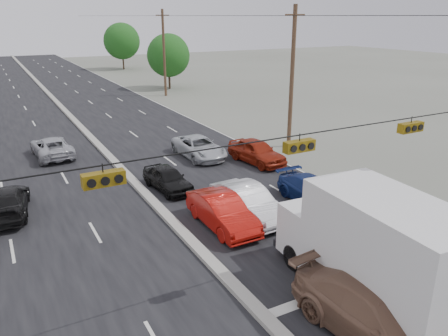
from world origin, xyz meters
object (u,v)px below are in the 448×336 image
Objects in this scene: utility_pole_right_c at (164,53)px; black_suv at (426,250)px; box_truck at (372,248)px; queue_car_e at (257,152)px; oncoming_near at (6,202)px; tan_sedan at (379,316)px; tree_right_far at (122,41)px; red_sedan at (222,212)px; oncoming_far at (52,147)px; queue_car_c at (199,147)px; utility_pole_right_b at (292,77)px; queue_car_b at (248,202)px; tree_right_mid at (168,55)px; queue_car_a at (168,179)px; queue_car_d at (313,192)px.

utility_pole_right_c reaches higher than black_suv.
black_suv is (3.33, 0.31, -1.14)m from box_truck.
queue_car_e is 15.05m from oncoming_near.
utility_pole_right_c is 1.70× the size of tan_sedan.
tree_right_far is 65.89m from red_sedan.
queue_car_c is at bearing 148.13° from oncoming_far.
queue_car_e reaches higher than red_sedan.
oncoming_far is (-10.38, 21.86, -0.19)m from black_suv.
queue_car_e is at bearing -97.66° from tree_right_far.
utility_pole_right_b is at bearing -93.64° from tree_right_far.
tree_right_far is 62.51m from oncoming_near.
queue_car_c is (1.85, 17.26, -1.32)m from box_truck.
queue_car_b is (1.59, 0.33, 0.01)m from red_sedan.
oncoming_near is (-8.61, 6.14, -0.07)m from red_sedan.
tree_right_mid is 1.54× the size of red_sedan.
utility_pole_right_c reaches higher than oncoming_near.
tree_right_far is at bearing 69.98° from queue_car_a.
tree_right_far is 71.77m from black_suv.
utility_pole_right_c is at bearing 82.00° from queue_car_d.
queue_car_e is at bearing 143.11° from oncoming_far.
queue_car_a is at bearing -177.33° from oncoming_near.
oncoming_near is at bearing 131.17° from box_truck.
queue_car_b is (-11.50, -38.90, -3.56)m from tree_right_mid.
utility_pole_right_c reaches higher than box_truck.
tree_right_mid is at bearing 63.43° from utility_pole_right_c.
queue_car_a is 10.66m from oncoming_far.
tree_right_far is at bearing 75.07° from black_suv.
box_truck is 1.35× the size of tan_sedan.
red_sedan is at bearing -171.72° from queue_car_b.
black_suv is at bearing -71.64° from queue_car_a.
red_sedan is at bearing 107.06° from box_truck.
tan_sedan is 14.28m from queue_car_a.
queue_car_d is (4.83, 8.89, -0.18)m from tan_sedan.
queue_car_e is at bearing 47.73° from red_sedan.
queue_car_d is 18.30m from oncoming_far.
utility_pole_right_b is at bearing 63.41° from black_suv.
queue_car_b is 8.33m from queue_car_e.
tan_sedan is (-13.54, -72.99, -4.11)m from tree_right_far.
tan_sedan is 1.27× the size of red_sedan.
red_sedan is (-0.55, 8.77, -0.09)m from tan_sedan.
queue_car_e is 0.93× the size of oncoming_far.
tree_right_mid is 1.22× the size of tan_sedan.
utility_pole_right_b is 2.00× the size of queue_car_c.
queue_car_d is (-5.21, -9.10, -4.44)m from utility_pole_right_b.
queue_car_c is (2.02, 9.75, -0.08)m from queue_car_b.
utility_pole_right_c is 25.33m from oncoming_far.
queue_car_a is at bearing -133.24° from queue_car_c.
utility_pole_right_b is 8.30m from queue_car_c.
red_sedan is at bearing -102.37° from tree_right_far.
red_sedan is 1.01× the size of queue_car_d.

